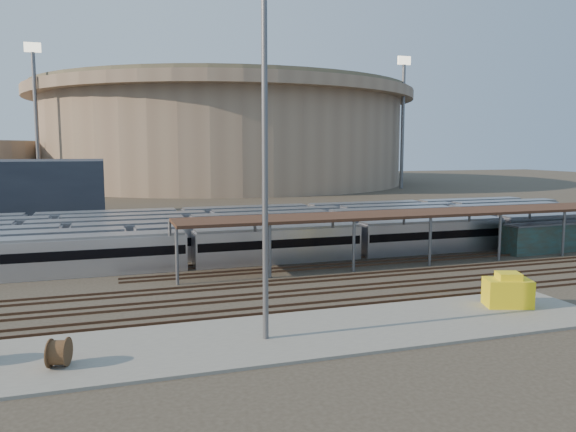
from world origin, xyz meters
The scene contains 13 objects.
ground centered at (0.00, 0.00, 0.00)m, with size 420.00×420.00×0.00m, color #383026.
apron centered at (-5.00, -15.00, 0.10)m, with size 50.00×9.00×0.20m, color gray.
subway_trains centered at (-1.27, 18.50, 1.80)m, with size 125.22×23.90×3.60m.
inspection_shed centered at (22.00, 4.00, 4.98)m, with size 60.30×6.00×5.30m.
empty_tracks centered at (0.00, -5.00, 0.09)m, with size 170.00×9.62×0.18m.
stadium centered at (25.00, 140.00, 16.47)m, with size 124.00×124.00×32.50m.
floodlight_0 centered at (-30.00, 110.00, 20.65)m, with size 4.00×1.00×38.40m.
floodlight_2 centered at (70.00, 100.00, 20.65)m, with size 4.00×1.00×38.40m.
floodlight_3 centered at (-10.00, 160.00, 20.65)m, with size 4.00×1.00×38.40m.
teal_boxcar centered at (36.20, 4.00, 1.61)m, with size 13.76×2.66×3.21m, color #20504F.
cable_reel_east centered at (-16.54, -16.23, 1.00)m, with size 1.60×1.60×0.89m, color brown.
yard_light_pole centered at (-4.53, -15.32, 10.69)m, with size 0.81×0.36×20.81m.
yellow_equipment centered at (14.83, -14.04, 1.24)m, with size 3.32×2.07×2.07m, color yellow.
Camera 1 is at (-13.77, -48.18, 12.14)m, focal length 35.00 mm.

